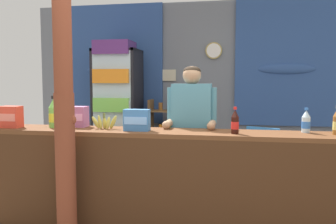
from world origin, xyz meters
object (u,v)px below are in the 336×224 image
bottle_shelf_rack (165,135)px  soda_bottle_cola (235,122)px  stall_counter (173,173)px  soda_bottle_lime_soda (54,114)px  snack_box_wafer (76,117)px  banana_bunch (104,122)px  drink_fridge (117,103)px  timber_post (64,99)px  snack_box_biscuit (137,120)px  shopkeeper (192,123)px  soda_bottle_water (306,122)px  snack_box_crackers (11,117)px  plastic_lawn_chair (266,155)px

bottle_shelf_rack → soda_bottle_cola: bearing=-63.5°
stall_counter → soda_bottle_lime_soda: (-1.24, 0.14, 0.51)m
snack_box_wafer → bottle_shelf_rack: bearing=73.3°
bottle_shelf_rack → soda_bottle_cola: (1.03, -2.07, 0.46)m
soda_bottle_cola → soda_bottle_lime_soda: bearing=176.7°
banana_bunch → drink_fridge: bearing=104.8°
timber_post → snack_box_wafer: bearing=104.6°
soda_bottle_cola → snack_box_biscuit: (-0.90, 0.02, -0.00)m
timber_post → shopkeeper: size_ratio=1.67×
stall_counter → timber_post: size_ratio=1.40×
soda_bottle_lime_soda → banana_bunch: soda_bottle_lime_soda is taller
stall_counter → shopkeeper: 0.64m
soda_bottle_water → snack_box_crackers: soda_bottle_water is taller
snack_box_crackers → plastic_lawn_chair: bearing=27.1°
drink_fridge → plastic_lawn_chair: bearing=-14.5°
plastic_lawn_chair → soda_bottle_water: 1.32m
soda_bottle_lime_soda → banana_bunch: size_ratio=1.16×
soda_bottle_lime_soda → snack_box_wafer: soda_bottle_lime_soda is taller
plastic_lawn_chair → soda_bottle_water: bearing=-79.3°
soda_bottle_water → bottle_shelf_rack: bearing=131.4°
snack_box_biscuit → snack_box_wafer: bearing=166.0°
timber_post → plastic_lawn_chair: size_ratio=3.07×
plastic_lawn_chair → soda_bottle_water: size_ratio=3.80×
bottle_shelf_rack → snack_box_crackers: (-1.18, -2.05, 0.46)m
stall_counter → bottle_shelf_rack: 2.15m
bottle_shelf_rack → plastic_lawn_chair: bearing=-26.2°
bottle_shelf_rack → shopkeeper: bearing=-69.9°
snack_box_crackers → banana_bunch: (0.96, 0.08, -0.05)m
drink_fridge → soda_bottle_water: drink_fridge is taller
plastic_lawn_chair → snack_box_wafer: size_ratio=3.83×
stall_counter → snack_box_wafer: bearing=167.8°
bottle_shelf_rack → soda_bottle_lime_soda: 2.16m
soda_bottle_cola → snack_box_wafer: size_ratio=1.06×
stall_counter → plastic_lawn_chair: bearing=55.5°
shopkeeper → snack_box_biscuit: shopkeeper is taller
drink_fridge → snack_box_biscuit: size_ratio=8.42×
soda_bottle_water → snack_box_biscuit: 1.54m
timber_post → drink_fridge: (-0.27, 2.23, -0.17)m
drink_fridge → soda_bottle_water: bearing=-36.2°
soda_bottle_lime_soda → soda_bottle_cola: (1.79, -0.10, -0.03)m
banana_bunch → snack_box_wafer: bearing=164.1°
drink_fridge → snack_box_crackers: bearing=-104.2°
soda_bottle_lime_soda → banana_bunch: 0.54m
soda_bottle_lime_soda → snack_box_biscuit: 0.89m
soda_bottle_water → snack_box_biscuit: (-1.54, -0.16, 0.01)m
snack_box_biscuit → banana_bunch: (-0.35, 0.08, -0.04)m
snack_box_wafer → timber_post: bearing=-75.4°
soda_bottle_cola → snack_box_crackers: size_ratio=1.11×
snack_box_biscuit → snack_box_wafer: snack_box_wafer is taller
shopkeeper → soda_bottle_water: 1.10m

